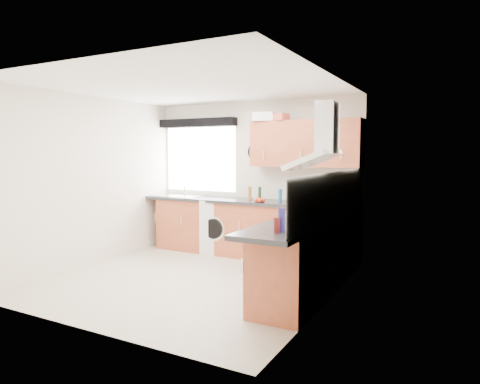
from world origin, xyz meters
The scene contains 35 objects.
ground_plane centered at (0.00, 0.00, 0.00)m, with size 3.60×3.60×0.00m, color beige.
ceiling centered at (0.00, 0.00, 2.50)m, with size 3.60×3.60×0.02m, color white.
wall_back centered at (0.00, 1.80, 1.25)m, with size 3.60×0.02×2.50m, color silver.
wall_front centered at (0.00, -1.80, 1.25)m, with size 3.60×0.02×2.50m, color silver.
wall_left centered at (-1.80, 0.00, 1.25)m, with size 0.02×3.60×2.50m, color silver.
wall_right centered at (1.80, 0.00, 1.25)m, with size 0.02×3.60×2.50m, color silver.
window centered at (-1.05, 1.79, 1.55)m, with size 1.40×0.02×1.10m, color white.
window_blind centered at (-1.05, 1.70, 2.18)m, with size 1.50×0.18×0.14m, color black.
splashback centered at (1.79, 0.30, 1.18)m, with size 0.01×3.00×0.54m, color white.
base_cab_back centered at (-0.10, 1.51, 0.43)m, with size 3.00×0.58×0.86m, color #9D4629.
base_cab_corner centered at (1.50, 1.50, 0.43)m, with size 0.60×0.60×0.86m, color #9D4629.
base_cab_right centered at (1.51, 0.15, 0.43)m, with size 0.58×2.10×0.86m, color #9D4629.
worktop_back centered at (0.00, 1.50, 0.89)m, with size 3.60×0.62×0.05m, color black.
worktop_right centered at (1.50, 0.00, 0.89)m, with size 0.62×2.42×0.05m, color black.
sink centered at (-1.33, 1.50, 0.95)m, with size 0.84×0.46×0.10m, color silver, non-canonical shape.
oven centered at (1.50, 0.30, 0.42)m, with size 0.56×0.58×0.85m, color black.
hob_plate centered at (1.50, 0.30, 0.92)m, with size 0.52×0.52×0.01m, color silver.
extractor_hood centered at (1.60, 0.30, 1.77)m, with size 0.52×0.78×0.66m, color silver, non-canonical shape.
upper_cabinets centered at (0.95, 1.62, 1.80)m, with size 1.70×0.35×0.70m, color #9D4629.
washing_machine centered at (-0.43, 1.52, 0.45)m, with size 0.61×0.59×0.90m, color white.
wall_clock centered at (0.05, 1.78, 1.68)m, with size 0.31×0.31×0.04m, color black.
casserole centered at (0.30, 1.52, 2.22)m, with size 0.32×0.23×0.13m, color white.
storage_box centered at (0.58, 1.52, 2.20)m, with size 0.22×0.19×0.10m, color #BA4632.
utensil_pot centered at (1.15, 1.70, 0.98)m, with size 0.11×0.11×0.15m, color gray.
kitchen_roll centered at (1.39, 1.05, 1.02)m, with size 0.10×0.10×0.23m, color white.
tomato_cluster centered at (0.35, 1.30, 0.95)m, with size 0.16×0.16×0.07m, color red, non-canonical shape.
jar_0 centered at (1.01, 1.62, 1.04)m, with size 0.05×0.05×0.26m, color #511911.
jar_1 centered at (1.06, 1.59, 0.98)m, with size 0.05×0.05×0.14m, color #181445.
jar_2 centered at (0.10, 1.46, 1.02)m, with size 0.06×0.06×0.22m, color brown.
jar_3 centered at (0.65, 1.38, 1.01)m, with size 0.06×0.06×0.21m, color #1A537F.
jar_4 centered at (0.71, 1.64, 1.00)m, with size 0.05×0.05×0.19m, color #163E19.
jar_5 centered at (0.26, 1.49, 1.02)m, with size 0.05×0.05×0.22m, color #133517.
jar_6 centered at (0.86, 1.65, 1.04)m, with size 0.06×0.06×0.25m, color maroon.
bottle_0 centered at (1.58, -0.79, 1.03)m, with size 0.07×0.07×0.23m, color navy.
bottle_1 centered at (1.57, -0.87, 0.98)m, with size 0.06×0.06×0.15m, color #591312.
Camera 1 is at (3.14, -4.54, 1.67)m, focal length 32.00 mm.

